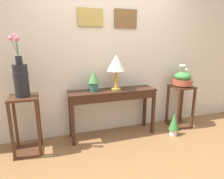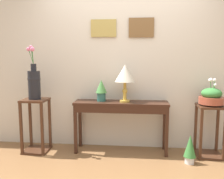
% 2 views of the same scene
% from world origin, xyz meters
% --- Properties ---
extents(back_wall_with_art, '(9.00, 0.13, 2.80)m').
position_xyz_m(back_wall_with_art, '(-0.00, 1.38, 1.40)').
color(back_wall_with_art, beige).
rests_on(back_wall_with_art, ground).
extents(console_table, '(1.36, 0.35, 0.75)m').
position_xyz_m(console_table, '(-0.02, 1.09, 0.64)').
color(console_table, '#381E14').
rests_on(console_table, ground).
extents(table_lamp, '(0.29, 0.29, 0.54)m').
position_xyz_m(table_lamp, '(0.04, 1.12, 1.15)').
color(table_lamp, gold).
rests_on(table_lamp, console_table).
extents(potted_plant_on_console, '(0.16, 0.16, 0.32)m').
position_xyz_m(potted_plant_on_console, '(-0.31, 1.14, 0.93)').
color(potted_plant_on_console, '#2D665B').
rests_on(potted_plant_on_console, console_table).
extents(pedestal_stand_left, '(0.35, 0.35, 0.79)m').
position_xyz_m(pedestal_stand_left, '(-1.27, 1.00, 0.40)').
color(pedestal_stand_left, '#472819').
rests_on(pedestal_stand_left, ground).
extents(flower_vase_tall_left, '(0.19, 0.19, 0.77)m').
position_xyz_m(flower_vase_tall_left, '(-1.27, 1.00, 1.05)').
color(flower_vase_tall_left, black).
rests_on(flower_vase_tall_left, pedestal_stand_left).
extents(pedestal_stand_right, '(0.35, 0.35, 0.74)m').
position_xyz_m(pedestal_stand_right, '(1.24, 1.07, 0.37)').
color(pedestal_stand_right, '#472819').
rests_on(pedestal_stand_right, ground).
extents(planter_bowl_wide_right, '(0.34, 0.34, 0.37)m').
position_xyz_m(planter_bowl_wide_right, '(1.24, 1.07, 0.86)').
color(planter_bowl_wide_right, '#9E4733').
rests_on(planter_bowl_wide_right, pedestal_stand_right).
extents(potted_plant_floor, '(0.16, 0.16, 0.39)m').
position_xyz_m(potted_plant_floor, '(0.92, 0.78, 0.21)').
color(potted_plant_floor, silver).
rests_on(potted_plant_floor, ground).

